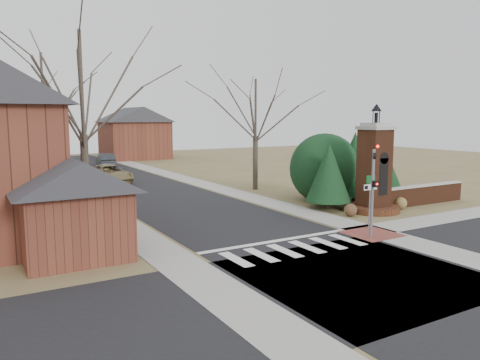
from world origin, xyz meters
TOP-DOWN VIEW (x-y plane):
  - ground at (0.00, 0.00)m, footprint 120.00×120.00m
  - main_street at (0.00, 22.00)m, footprint 8.00×70.00m
  - cross_street at (0.00, -3.00)m, footprint 120.00×8.00m
  - crosswalk_zone at (0.00, 0.80)m, footprint 8.00×2.20m
  - stop_bar at (0.00, 2.30)m, footprint 8.00×0.35m
  - sidewalk_right_main at (5.20, 22.00)m, footprint 2.00×60.00m
  - sidewalk_left at (-5.20, 22.00)m, footprint 2.00×60.00m
  - curb_apron at (4.80, 1.00)m, footprint 2.40×2.40m
  - traffic_signal_pole at (4.30, 0.57)m, footprint 0.28×0.41m
  - sign_post at (5.59, 1.99)m, footprint 0.90×0.07m
  - brick_gate_monument at (9.00, 4.99)m, footprint 3.20×3.20m
  - brick_garden_wall at (13.50, 5.00)m, footprint 7.50×0.50m
  - garage_left at (-8.52, 4.49)m, footprint 4.80×4.80m
  - house_distant_right at (7.99, 47.99)m, footprint 8.80×8.80m
  - evergreen_near at (7.20, 7.00)m, footprint 2.80×2.80m
  - evergreen_mid at (10.50, 8.20)m, footprint 3.40×3.40m
  - evergreen_far at (12.50, 7.20)m, footprint 2.40×2.40m
  - evergreen_mass at (9.00, 9.50)m, footprint 4.80×4.80m
  - bare_tree_0 at (-7.00, 9.00)m, footprint 8.05×8.05m
  - bare_tree_1 at (-7.00, 22.00)m, footprint 8.40×8.40m
  - bare_tree_2 at (-7.50, 35.00)m, footprint 7.35×7.35m
  - bare_tree_3 at (7.50, 16.00)m, footprint 7.00×7.00m
  - pickup_truck at (-1.60, 25.27)m, footprint 3.45×6.05m
  - distant_car at (1.60, 38.79)m, footprint 2.13×4.89m
  - dry_shrub_left at (6.80, 4.60)m, footprint 0.75×0.75m
  - dry_shrub_right at (11.00, 4.60)m, footprint 0.75×0.75m

SIDE VIEW (x-z plane):
  - ground at x=0.00m, z-range 0.00..0.00m
  - main_street at x=0.00m, z-range 0.00..0.01m
  - cross_street at x=0.00m, z-range 0.00..0.01m
  - crosswalk_zone at x=0.00m, z-range 0.00..0.02m
  - stop_bar at x=0.00m, z-range 0.00..0.02m
  - sidewalk_right_main at x=5.20m, z-range 0.00..0.02m
  - sidewalk_left at x=-5.20m, z-range 0.00..0.02m
  - curb_apron at x=4.80m, z-range 0.00..0.02m
  - dry_shrub_left at x=6.80m, z-range 0.00..0.75m
  - dry_shrub_right at x=11.00m, z-range 0.00..0.75m
  - brick_garden_wall at x=13.50m, z-range 0.01..1.31m
  - distant_car at x=1.60m, z-range 0.00..1.57m
  - pickup_truck at x=-1.60m, z-range 0.00..1.59m
  - evergreen_far at x=12.50m, z-range 0.25..3.55m
  - sign_post at x=5.59m, z-range 0.57..3.32m
  - brick_gate_monument at x=9.00m, z-range -1.07..5.40m
  - garage_left at x=-8.52m, z-range 0.09..4.38m
  - evergreen_near at x=7.20m, z-range 0.25..4.35m
  - evergreen_mass at x=9.00m, z-range 0.00..4.80m
  - traffic_signal_pole at x=4.30m, z-range 0.34..4.84m
  - evergreen_mid at x=10.50m, z-range 0.25..4.95m
  - house_distant_right at x=7.99m, z-range 0.00..7.30m
  - bare_tree_3 at x=7.50m, z-range 1.84..11.54m
  - bare_tree_2 at x=-7.50m, z-range 1.93..12.12m
  - bare_tree_0 at x=-7.00m, z-range 2.12..13.27m
  - bare_tree_1 at x=-7.00m, z-range 2.21..13.85m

